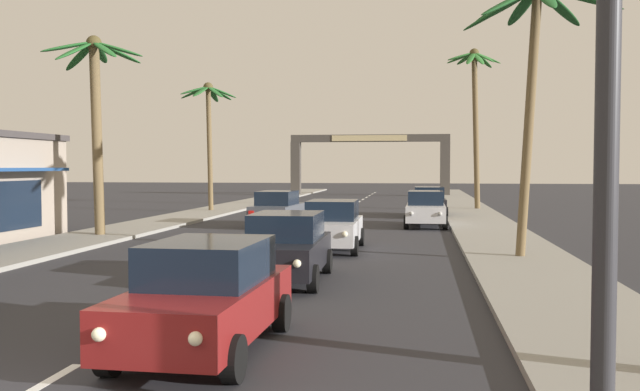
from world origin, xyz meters
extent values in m
cube|color=gray|center=(7.80, 20.00, 0.07)|extent=(3.20, 110.00, 0.14)
cube|color=gray|center=(-7.80, 20.00, 0.07)|extent=(3.20, 110.00, 0.14)
cube|color=silver|center=(0.00, 1.54, 0.00)|extent=(0.16, 2.00, 0.01)
cube|color=silver|center=(0.00, 5.44, 0.00)|extent=(0.16, 2.00, 0.01)
cube|color=silver|center=(0.00, 9.35, 0.00)|extent=(0.16, 2.00, 0.01)
cube|color=silver|center=(0.00, 13.26, 0.00)|extent=(0.16, 2.00, 0.01)
cube|color=silver|center=(0.00, 17.17, 0.00)|extent=(0.16, 2.00, 0.01)
cube|color=silver|center=(0.00, 21.07, 0.00)|extent=(0.16, 2.00, 0.01)
cube|color=silver|center=(0.00, 24.98, 0.00)|extent=(0.16, 2.00, 0.01)
cube|color=silver|center=(0.00, 28.89, 0.00)|extent=(0.16, 2.00, 0.01)
cube|color=silver|center=(0.00, 32.79, 0.00)|extent=(0.16, 2.00, 0.01)
cube|color=silver|center=(0.00, 36.70, 0.00)|extent=(0.16, 2.00, 0.01)
cube|color=silver|center=(0.00, 40.61, 0.00)|extent=(0.16, 2.00, 0.01)
cube|color=silver|center=(0.00, 44.52, 0.00)|extent=(0.16, 2.00, 0.01)
cube|color=silver|center=(0.00, 48.42, 0.00)|extent=(0.16, 2.00, 0.01)
cube|color=silver|center=(0.00, 52.33, 0.00)|extent=(0.16, 2.00, 0.01)
cube|color=silver|center=(0.00, 56.24, 0.00)|extent=(0.16, 2.00, 0.01)
cube|color=silver|center=(0.00, 60.15, 0.00)|extent=(0.16, 2.00, 0.01)
cube|color=silver|center=(0.00, 64.05, 0.00)|extent=(0.16, 2.00, 0.01)
cube|color=silver|center=(0.00, 67.96, 0.00)|extent=(0.16, 2.00, 0.01)
cylinder|color=#2D2D33|center=(6.49, 0.06, 3.58)|extent=(0.22, 0.22, 7.16)
cube|color=maroon|center=(1.59, 3.49, 0.68)|extent=(1.85, 4.34, 0.72)
cube|color=black|center=(1.59, 3.64, 1.36)|extent=(1.65, 2.23, 0.64)
cylinder|color=black|center=(2.42, 2.05, 0.32)|extent=(0.23, 0.64, 0.64)
cylinder|color=black|center=(0.70, 2.09, 0.32)|extent=(0.23, 0.64, 0.64)
cylinder|color=black|center=(2.48, 4.89, 0.32)|extent=(0.23, 0.64, 0.64)
cylinder|color=black|center=(0.76, 4.93, 0.32)|extent=(0.23, 0.64, 0.64)
sphere|color=#F9EFC6|center=(2.16, 1.30, 0.76)|extent=(0.18, 0.18, 0.18)
sphere|color=#F9EFC6|center=(0.92, 1.33, 0.76)|extent=(0.18, 0.18, 0.18)
cube|color=red|center=(2.30, 5.63, 0.78)|extent=(0.24, 0.07, 0.20)
cube|color=red|center=(0.98, 5.66, 0.78)|extent=(0.24, 0.07, 0.20)
cube|color=black|center=(1.57, 9.90, 0.68)|extent=(1.85, 4.34, 0.72)
cube|color=black|center=(1.57, 10.05, 1.36)|extent=(1.65, 2.23, 0.64)
cylinder|color=black|center=(2.47, 8.50, 0.32)|extent=(0.23, 0.64, 0.64)
cylinder|color=black|center=(0.74, 8.46, 0.32)|extent=(0.23, 0.64, 0.64)
cylinder|color=black|center=(2.41, 11.33, 0.32)|extent=(0.23, 0.64, 0.64)
cylinder|color=black|center=(0.68, 11.30, 0.32)|extent=(0.23, 0.64, 0.64)
sphere|color=#F9EFC6|center=(2.24, 7.74, 0.76)|extent=(0.18, 0.18, 0.18)
sphere|color=#F9EFC6|center=(1.00, 7.71, 0.76)|extent=(0.18, 0.18, 0.18)
cube|color=red|center=(2.19, 12.07, 0.78)|extent=(0.24, 0.07, 0.20)
cube|color=red|center=(0.87, 12.04, 0.78)|extent=(0.24, 0.07, 0.20)
cube|color=silver|center=(1.91, 16.30, 0.68)|extent=(1.83, 4.33, 0.72)
cube|color=black|center=(1.90, 16.45, 1.36)|extent=(1.64, 2.23, 0.64)
cylinder|color=black|center=(2.79, 14.90, 0.32)|extent=(0.23, 0.64, 0.64)
cylinder|color=black|center=(1.07, 14.87, 0.32)|extent=(0.23, 0.64, 0.64)
cylinder|color=black|center=(2.75, 17.74, 0.32)|extent=(0.23, 0.64, 0.64)
cylinder|color=black|center=(1.02, 17.71, 0.32)|extent=(0.23, 0.64, 0.64)
sphere|color=#F9EFC6|center=(2.56, 14.15, 0.76)|extent=(0.18, 0.18, 0.18)
sphere|color=#F9EFC6|center=(1.32, 14.12, 0.76)|extent=(0.18, 0.18, 0.18)
cube|color=red|center=(2.53, 18.48, 0.78)|extent=(0.24, 0.06, 0.20)
cube|color=red|center=(1.21, 18.45, 0.78)|extent=(0.24, 0.06, 0.20)
cube|color=#4C515B|center=(-1.77, 25.00, 0.68)|extent=(1.96, 4.38, 0.72)
cube|color=black|center=(-1.78, 24.85, 1.36)|extent=(1.70, 2.27, 0.64)
cylinder|color=black|center=(-2.56, 26.46, 0.32)|extent=(0.25, 0.65, 0.64)
cylinder|color=black|center=(-0.84, 26.38, 0.32)|extent=(0.25, 0.65, 0.64)
cylinder|color=black|center=(-2.70, 23.63, 0.32)|extent=(0.25, 0.65, 0.64)
cylinder|color=black|center=(-0.97, 23.55, 0.32)|extent=(0.25, 0.65, 0.64)
sphere|color=#B2B2AD|center=(-2.29, 27.20, 0.76)|extent=(0.18, 0.18, 0.18)
sphere|color=#B2B2AD|center=(-1.05, 27.14, 0.76)|extent=(0.18, 0.18, 0.18)
cube|color=red|center=(-2.53, 22.88, 0.78)|extent=(0.24, 0.07, 0.20)
cube|color=red|center=(-1.21, 22.82, 0.78)|extent=(0.24, 0.07, 0.20)
cube|color=silver|center=(5.09, 25.89, 0.68)|extent=(1.79, 4.31, 0.72)
cube|color=black|center=(5.10, 26.04, 1.36)|extent=(1.62, 2.21, 0.64)
cylinder|color=black|center=(5.95, 24.46, 0.32)|extent=(0.22, 0.64, 0.64)
cylinder|color=black|center=(4.22, 24.47, 0.32)|extent=(0.22, 0.64, 0.64)
cylinder|color=black|center=(5.97, 27.30, 0.32)|extent=(0.22, 0.64, 0.64)
cylinder|color=black|center=(4.24, 27.31, 0.32)|extent=(0.22, 0.64, 0.64)
sphere|color=#B2B2AD|center=(5.70, 23.71, 0.76)|extent=(0.18, 0.18, 0.18)
sphere|color=#B2B2AD|center=(4.46, 23.72, 0.76)|extent=(0.18, 0.18, 0.18)
cube|color=red|center=(5.77, 28.04, 0.78)|extent=(0.24, 0.06, 0.20)
cube|color=red|center=(4.45, 28.05, 0.78)|extent=(0.24, 0.06, 0.20)
cube|color=black|center=(5.34, 32.47, 0.68)|extent=(1.81, 4.32, 0.72)
cube|color=black|center=(5.34, 32.62, 1.36)|extent=(1.63, 2.22, 0.64)
cylinder|color=black|center=(6.22, 31.06, 0.32)|extent=(0.23, 0.64, 0.64)
cylinder|color=black|center=(4.50, 31.04, 0.32)|extent=(0.23, 0.64, 0.64)
cylinder|color=black|center=(6.19, 33.90, 0.32)|extent=(0.23, 0.64, 0.64)
cylinder|color=black|center=(4.46, 33.88, 0.32)|extent=(0.23, 0.64, 0.64)
sphere|color=#B2B2AD|center=(5.99, 30.31, 0.76)|extent=(0.18, 0.18, 0.18)
sphere|color=#B2B2AD|center=(4.75, 30.29, 0.76)|extent=(0.18, 0.18, 0.18)
cube|color=red|center=(5.98, 34.64, 0.78)|extent=(0.24, 0.06, 0.20)
cube|color=red|center=(4.66, 34.62, 0.78)|extent=(0.24, 0.06, 0.20)
cylinder|color=brown|center=(-7.78, 19.01, 3.80)|extent=(0.55, 0.39, 7.61)
ellipsoid|color=#236028|center=(-6.88, 19.07, 7.41)|extent=(2.02, 0.52, 0.72)
ellipsoid|color=#236028|center=(-7.20, 19.73, 7.38)|extent=(1.64, 1.73, 0.78)
ellipsoid|color=#236028|center=(-8.08, 19.98, 7.44)|extent=(0.84, 2.05, 0.67)
ellipsoid|color=#236028|center=(-8.66, 19.42, 7.22)|extent=(1.84, 1.21, 1.10)
ellipsoid|color=#236028|center=(-8.65, 18.42, 7.43)|extent=(1.85, 1.53, 0.67)
ellipsoid|color=#236028|center=(-8.21, 18.17, 7.23)|extent=(1.09, 1.89, 1.06)
ellipsoid|color=#236028|center=(-7.13, 18.41, 7.30)|extent=(1.75, 1.54, 0.94)
sphere|color=#4C4223|center=(-7.86, 19.01, 7.65)|extent=(0.60, 0.60, 0.60)
cylinder|color=brown|center=(-8.00, 34.35, 3.82)|extent=(0.43, 0.30, 7.63)
ellipsoid|color=#236028|center=(-7.23, 34.53, 7.39)|extent=(1.81, 0.77, 0.81)
ellipsoid|color=#236028|center=(-7.52, 35.00, 7.37)|extent=(1.44, 1.60, 0.85)
ellipsoid|color=#236028|center=(-8.03, 35.18, 7.33)|extent=(0.48, 1.75, 0.92)
ellipsoid|color=#236028|center=(-8.79, 34.89, 7.55)|extent=(1.71, 1.42, 0.51)
ellipsoid|color=#236028|center=(-8.92, 34.30, 7.37)|extent=(1.78, 0.50, 0.84)
ellipsoid|color=#236028|center=(-8.78, 33.83, 7.45)|extent=(1.69, 1.39, 0.69)
ellipsoid|color=#236028|center=(-8.27, 33.53, 7.35)|extent=(0.81, 1.79, 0.89)
ellipsoid|color=#236028|center=(-7.45, 33.79, 7.34)|extent=(1.55, 1.46, 0.91)
sphere|color=#4C4223|center=(-8.07, 34.35, 7.68)|extent=(0.60, 0.60, 0.60)
cylinder|color=brown|center=(8.01, 14.67, 4.01)|extent=(0.69, 0.28, 8.02)
ellipsoid|color=#1E5123|center=(9.01, 15.55, 7.70)|extent=(1.90, 2.06, 0.96)
ellipsoid|color=#1E5123|center=(7.96, 15.85, 7.80)|extent=(0.92, 2.48, 0.78)
ellipsoid|color=#1E5123|center=(7.38, 15.53, 7.79)|extent=(1.99, 2.04, 0.79)
ellipsoid|color=#1E5123|center=(7.14, 14.59, 7.49)|extent=(2.26, 0.55, 1.37)
ellipsoid|color=#1E5123|center=(7.35, 13.95, 7.58)|extent=(2.04, 1.78, 1.20)
cylinder|color=brown|center=(8.35, 38.40, 4.99)|extent=(0.65, 0.35, 9.99)
ellipsoid|color=#2D702D|center=(9.00, 38.22, 9.69)|extent=(1.75, 0.76, 0.91)
ellipsoid|color=#2D702D|center=(8.79, 38.94, 9.66)|extent=(1.51, 1.43, 0.97)
ellipsoid|color=#2D702D|center=(8.32, 39.27, 9.87)|extent=(0.64, 1.84, 0.56)
ellipsoid|color=#2D702D|center=(7.71, 39.11, 9.81)|extent=(1.33, 1.70, 0.68)
ellipsoid|color=#2D702D|center=(7.35, 38.54, 9.78)|extent=(1.81, 0.69, 0.74)
ellipsoid|color=#2D702D|center=(7.35, 38.18, 9.82)|extent=(1.83, 0.82, 0.66)
ellipsoid|color=#2D702D|center=(7.94, 37.66, 9.61)|extent=(0.92, 1.67, 1.07)
ellipsoid|color=#2D702D|center=(8.42, 37.66, 9.59)|extent=(0.85, 1.66, 1.11)
ellipsoid|color=#2D702D|center=(8.78, 37.82, 9.67)|extent=(1.49, 1.47, 0.94)
sphere|color=#4C4223|center=(8.20, 38.40, 10.03)|extent=(0.60, 0.60, 0.60)
cube|color=#423D38|center=(-7.19, 59.60, 2.60)|extent=(0.90, 0.90, 5.20)
cube|color=#423D38|center=(7.19, 59.60, 2.60)|extent=(0.90, 0.90, 5.20)
cube|color=#423D38|center=(0.00, 59.60, 5.55)|extent=(15.28, 0.60, 0.70)
cube|color=tan|center=(0.00, 59.28, 5.55)|extent=(7.19, 0.08, 0.56)
camera|label=1|loc=(4.81, -6.52, 2.82)|focal=38.56mm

